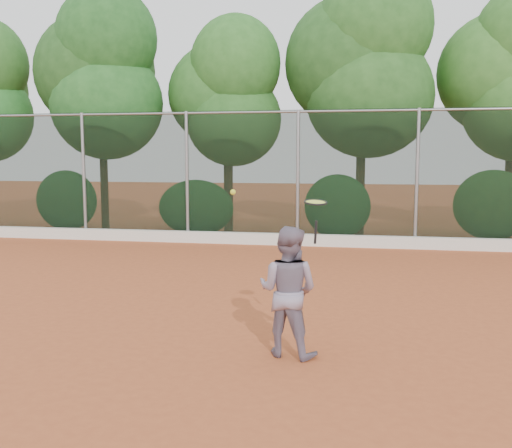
# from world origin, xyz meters

# --- Properties ---
(ground) EXTENTS (80.00, 80.00, 0.00)m
(ground) POSITION_xyz_m (0.00, 0.00, 0.00)
(ground) COLOR #AC4F28
(ground) RESTS_ON ground
(concrete_curb) EXTENTS (24.00, 0.20, 0.30)m
(concrete_curb) POSITION_xyz_m (0.00, 6.82, 0.15)
(concrete_curb) COLOR silver
(concrete_curb) RESTS_ON ground
(tennis_player) EXTENTS (0.87, 0.75, 1.52)m
(tennis_player) POSITION_xyz_m (0.82, -1.37, 0.76)
(tennis_player) COLOR gray
(tennis_player) RESTS_ON ground
(chainlink_fence) EXTENTS (24.09, 0.09, 3.50)m
(chainlink_fence) POSITION_xyz_m (-0.00, 7.00, 1.86)
(chainlink_fence) COLOR black
(chainlink_fence) RESTS_ON ground
(foliage_backdrop) EXTENTS (23.70, 3.63, 7.55)m
(foliage_backdrop) POSITION_xyz_m (-0.55, 8.98, 4.40)
(foliage_backdrop) COLOR #3B2816
(foliage_backdrop) RESTS_ON ground
(tennis_racket) EXTENTS (0.35, 0.35, 0.52)m
(tennis_racket) POSITION_xyz_m (1.13, -1.39, 1.77)
(tennis_racket) COLOR black
(tennis_racket) RESTS_ON ground
(tennis_ball_in_flight) EXTENTS (0.07, 0.07, 0.07)m
(tennis_ball_in_flight) POSITION_xyz_m (0.07, -0.96, 1.88)
(tennis_ball_in_flight) COLOR yellow
(tennis_ball_in_flight) RESTS_ON ground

